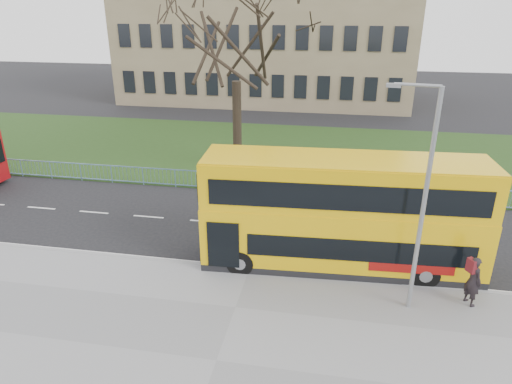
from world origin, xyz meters
TOP-DOWN VIEW (x-y plane):
  - ground at (0.00, 0.00)m, footprint 120.00×120.00m
  - pavement at (0.00, -6.75)m, footprint 80.00×10.50m
  - kerb at (0.00, -1.55)m, footprint 80.00×0.20m
  - grass_verge at (0.00, 14.30)m, footprint 80.00×15.40m
  - guard_railing at (0.00, 6.60)m, footprint 40.00×0.12m
  - bare_tree at (-3.00, 10.00)m, footprint 9.36×9.36m
  - civic_building at (-5.00, 35.00)m, footprint 30.00×15.00m
  - yellow_bus at (3.52, -0.48)m, footprint 11.06×3.19m
  - pedestrian at (8.14, -2.42)m, footprint 0.72×0.81m
  - street_lamp at (5.90, -2.97)m, footprint 1.64×0.39m

SIDE VIEW (x-z plane):
  - ground at x=0.00m, z-range 0.00..0.00m
  - grass_verge at x=0.00m, z-range 0.00..0.08m
  - pavement at x=0.00m, z-range 0.00..0.12m
  - kerb at x=0.00m, z-range 0.00..0.14m
  - guard_railing at x=0.00m, z-range 0.00..1.10m
  - pedestrian at x=8.14m, z-range 0.12..1.99m
  - yellow_bus at x=3.52m, z-range 0.17..4.75m
  - street_lamp at x=5.90m, z-range 0.49..8.24m
  - bare_tree at x=-3.00m, z-range 0.08..13.45m
  - civic_building at x=-5.00m, z-range 0.00..14.00m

